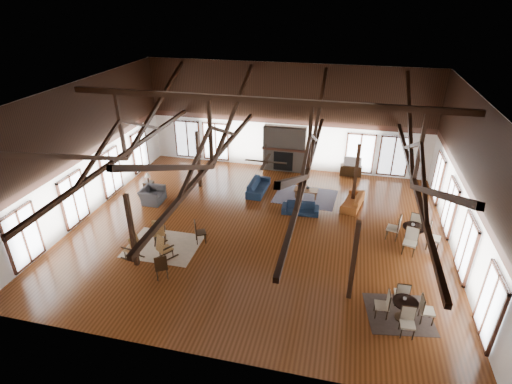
% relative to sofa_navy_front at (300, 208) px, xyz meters
% --- Properties ---
extents(floor, '(16.00, 16.00, 0.00)m').
position_rel_sofa_navy_front_xyz_m(floor, '(-1.61, -1.84, -0.25)').
color(floor, brown).
rests_on(floor, ground).
extents(ceiling, '(16.00, 14.00, 0.02)m').
position_rel_sofa_navy_front_xyz_m(ceiling, '(-1.61, -1.84, 5.75)').
color(ceiling, black).
rests_on(ceiling, wall_back).
extents(wall_back, '(16.00, 0.02, 6.00)m').
position_rel_sofa_navy_front_xyz_m(wall_back, '(-1.61, 5.16, 2.75)').
color(wall_back, white).
rests_on(wall_back, floor).
extents(wall_front, '(16.00, 0.02, 6.00)m').
position_rel_sofa_navy_front_xyz_m(wall_front, '(-1.61, -8.84, 2.75)').
color(wall_front, white).
rests_on(wall_front, floor).
extents(wall_left, '(0.02, 14.00, 6.00)m').
position_rel_sofa_navy_front_xyz_m(wall_left, '(-9.61, -1.84, 2.75)').
color(wall_left, white).
rests_on(wall_left, floor).
extents(wall_right, '(0.02, 14.00, 6.00)m').
position_rel_sofa_navy_front_xyz_m(wall_right, '(6.39, -1.84, 2.75)').
color(wall_right, white).
rests_on(wall_right, floor).
extents(roof_truss, '(15.60, 14.07, 3.14)m').
position_rel_sofa_navy_front_xyz_m(roof_truss, '(-1.61, -1.84, 3.78)').
color(roof_truss, black).
rests_on(roof_truss, wall_back).
extents(post_grid, '(8.16, 7.16, 3.05)m').
position_rel_sofa_navy_front_xyz_m(post_grid, '(-1.61, -1.84, 1.27)').
color(post_grid, black).
rests_on(post_grid, floor).
extents(fireplace, '(2.50, 0.69, 2.60)m').
position_rel_sofa_navy_front_xyz_m(fireplace, '(-1.61, 4.83, 1.04)').
color(fireplace, '#63584C').
rests_on(fireplace, floor).
extents(ceiling_fan, '(1.60, 1.60, 0.75)m').
position_rel_sofa_navy_front_xyz_m(ceiling_fan, '(-1.11, -2.84, 3.48)').
color(ceiling_fan, black).
rests_on(ceiling_fan, roof_truss).
extents(sofa_navy_front, '(1.76, 0.77, 0.51)m').
position_rel_sofa_navy_front_xyz_m(sofa_navy_front, '(0.00, 0.00, 0.00)').
color(sofa_navy_front, '#121F33').
rests_on(sofa_navy_front, floor).
extents(sofa_navy_left, '(2.11, 0.90, 0.61)m').
position_rel_sofa_navy_front_xyz_m(sofa_navy_left, '(-2.43, 1.73, 0.05)').
color(sofa_navy_left, '#15233A').
rests_on(sofa_navy_left, floor).
extents(sofa_orange, '(2.13, 1.19, 0.59)m').
position_rel_sofa_navy_front_xyz_m(sofa_orange, '(2.39, 1.29, 0.04)').
color(sofa_orange, '#924B1C').
rests_on(sofa_orange, floor).
extents(coffee_table, '(1.19, 0.62, 0.45)m').
position_rel_sofa_navy_front_xyz_m(coffee_table, '(0.07, 1.65, 0.14)').
color(coffee_table, brown).
rests_on(coffee_table, floor).
extents(vase, '(0.21, 0.21, 0.19)m').
position_rel_sofa_navy_front_xyz_m(vase, '(0.14, 1.72, 0.29)').
color(vase, '#B2B2B2').
rests_on(vase, coffee_table).
extents(armchair, '(1.16, 1.02, 0.75)m').
position_rel_sofa_navy_front_xyz_m(armchair, '(-7.28, -0.57, 0.12)').
color(armchair, '#2F2F31').
rests_on(armchair, floor).
extents(side_table_lamp, '(0.44, 0.44, 1.12)m').
position_rel_sofa_navy_front_xyz_m(side_table_lamp, '(-7.95, 0.39, 0.17)').
color(side_table_lamp, black).
rests_on(side_table_lamp, floor).
extents(rocking_chair_a, '(0.73, 0.95, 1.09)m').
position_rel_sofa_navy_front_xyz_m(rocking_chair_a, '(-5.40, -3.75, 0.26)').
color(rocking_chair_a, '#9E733C').
rests_on(rocking_chair_a, floor).
extents(rocking_chair_b, '(0.82, 0.93, 1.06)m').
position_rel_sofa_navy_front_xyz_m(rocking_chair_b, '(-4.74, -4.75, 0.25)').
color(rocking_chair_b, '#9E733C').
rests_on(rocking_chair_b, floor).
extents(rocking_chair_c, '(0.91, 0.60, 1.09)m').
position_rel_sofa_navy_front_xyz_m(rocking_chair_c, '(-5.88, -5.03, 0.26)').
color(rocking_chair_c, '#9E733C').
rests_on(rocking_chair_c, floor).
extents(side_chair_a, '(0.59, 0.59, 1.03)m').
position_rel_sofa_navy_front_xyz_m(side_chair_a, '(-3.82, -3.38, 0.34)').
color(side_chair_a, black).
rests_on(side_chair_a, floor).
extents(side_chair_b, '(0.60, 0.60, 1.05)m').
position_rel_sofa_navy_front_xyz_m(side_chair_b, '(-4.28, -5.91, 0.36)').
color(side_chair_b, black).
rests_on(side_chair_b, floor).
extents(cafe_table_near, '(1.85, 1.85, 0.96)m').
position_rel_sofa_navy_front_xyz_m(cafe_table_near, '(4.10, -5.96, 0.23)').
color(cafe_table_near, black).
rests_on(cafe_table_near, floor).
extents(cafe_table_far, '(2.18, 2.18, 1.11)m').
position_rel_sofa_navy_front_xyz_m(cafe_table_far, '(4.85, -1.43, 0.30)').
color(cafe_table_far, black).
rests_on(cafe_table_far, floor).
extents(cup_near, '(0.14, 0.14, 0.09)m').
position_rel_sofa_navy_front_xyz_m(cup_near, '(4.08, -5.87, 0.48)').
color(cup_near, '#B2B2B2').
rests_on(cup_near, cafe_table_near).
extents(cup_far, '(0.15, 0.15, 0.11)m').
position_rel_sofa_navy_front_xyz_m(cup_far, '(4.79, -1.36, 0.60)').
color(cup_far, '#B2B2B2').
rests_on(cup_far, cafe_table_far).
extents(tv_console, '(1.19, 0.45, 0.59)m').
position_rel_sofa_navy_front_xyz_m(tv_console, '(2.21, 4.91, 0.04)').
color(tv_console, black).
rests_on(tv_console, floor).
extents(television, '(0.97, 0.17, 0.56)m').
position_rel_sofa_navy_front_xyz_m(television, '(2.25, 4.91, 0.62)').
color(television, '#B2B2B2').
rests_on(television, tv_console).
extents(rug_tan, '(2.90, 2.29, 0.01)m').
position_rel_sofa_navy_front_xyz_m(rug_tan, '(-5.15, -3.99, -0.25)').
color(rug_tan, tan).
rests_on(rug_tan, floor).
extents(rug_navy, '(3.21, 2.51, 0.01)m').
position_rel_sofa_navy_front_xyz_m(rug_navy, '(0.03, 1.73, -0.25)').
color(rug_navy, '#1A1A4A').
rests_on(rug_navy, floor).
extents(rug_dark, '(2.33, 2.18, 0.01)m').
position_rel_sofa_navy_front_xyz_m(rug_dark, '(4.01, -5.79, -0.25)').
color(rug_dark, black).
rests_on(rug_dark, floor).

